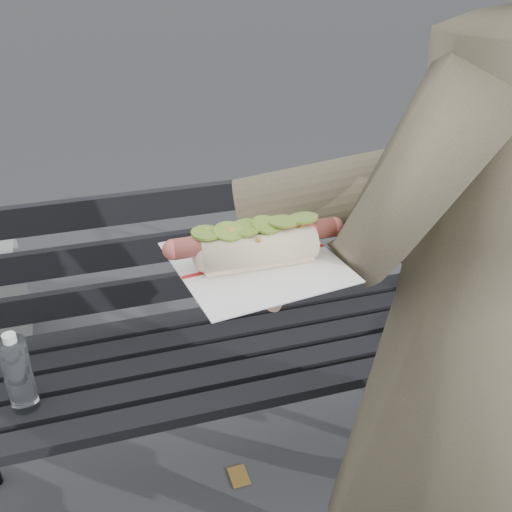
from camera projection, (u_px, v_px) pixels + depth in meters
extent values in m
cylinder|color=black|center=(459.00, 412.00, 1.75)|extent=(0.04, 0.04, 0.45)
cylinder|color=black|center=(402.00, 343.00, 2.04)|extent=(0.04, 0.04, 0.45)
cube|color=black|center=(238.00, 400.00, 1.46)|extent=(1.50, 0.07, 0.03)
cube|color=black|center=(229.00, 376.00, 1.53)|extent=(1.50, 0.07, 0.03)
cube|color=black|center=(220.00, 355.00, 1.61)|extent=(1.50, 0.07, 0.03)
cube|color=black|center=(213.00, 335.00, 1.68)|extent=(1.50, 0.07, 0.03)
cube|color=black|center=(206.00, 317.00, 1.76)|extent=(1.50, 0.07, 0.03)
cube|color=black|center=(416.00, 224.00, 1.83)|extent=(0.04, 0.03, 0.42)
cube|color=black|center=(202.00, 282.00, 1.73)|extent=(1.50, 0.02, 0.08)
cube|color=black|center=(200.00, 242.00, 1.66)|extent=(1.50, 0.02, 0.08)
cube|color=black|center=(197.00, 199.00, 1.60)|extent=(1.50, 0.02, 0.08)
cylinder|color=white|center=(19.00, 375.00, 1.37)|extent=(0.06, 0.06, 0.19)
cylinder|color=white|center=(9.00, 338.00, 1.32)|extent=(0.03, 0.03, 0.02)
imported|color=brown|center=(462.00, 337.00, 1.01)|extent=(0.74, 0.62, 1.74)
cylinder|color=brown|center=(414.00, 176.00, 0.83)|extent=(0.51, 0.23, 0.19)
cylinder|color=#D8A384|center=(284.00, 261.00, 0.75)|extent=(0.09, 0.08, 0.07)
ellipsoid|color=#D8A384|center=(256.00, 274.00, 0.74)|extent=(0.10, 0.12, 0.03)
cylinder|color=#D8A384|center=(218.00, 292.00, 0.70)|extent=(0.06, 0.02, 0.02)
cylinder|color=#D8A384|center=(214.00, 283.00, 0.71)|extent=(0.06, 0.02, 0.02)
cylinder|color=#D8A384|center=(211.00, 275.00, 0.73)|extent=(0.06, 0.02, 0.02)
cylinder|color=#D8A384|center=(207.00, 267.00, 0.75)|extent=(0.06, 0.02, 0.02)
cylinder|color=#D8A384|center=(278.00, 294.00, 0.69)|extent=(0.04, 0.05, 0.02)
cube|color=white|center=(256.00, 262.00, 0.73)|extent=(0.21, 0.21, 0.00)
cube|color=#B21E1E|center=(256.00, 261.00, 0.73)|extent=(0.19, 0.03, 0.00)
cylinder|color=#B44F45|center=(256.00, 238.00, 0.71)|extent=(0.20, 0.02, 0.02)
sphere|color=#B44F45|center=(173.00, 250.00, 0.69)|extent=(0.02, 0.02, 0.02)
sphere|color=#B44F45|center=(333.00, 227.00, 0.74)|extent=(0.02, 0.02, 0.02)
sphere|color=#9E6B2D|center=(212.00, 233.00, 0.70)|extent=(0.01, 0.01, 0.01)
sphere|color=#9E6B2D|center=(220.00, 231.00, 0.71)|extent=(0.01, 0.01, 0.01)
sphere|color=#9E6B2D|center=(212.00, 234.00, 0.70)|extent=(0.01, 0.01, 0.01)
sphere|color=#9E6B2D|center=(284.00, 232.00, 0.72)|extent=(0.01, 0.01, 0.01)
sphere|color=#9E6B2D|center=(235.00, 240.00, 0.69)|extent=(0.01, 0.01, 0.01)
sphere|color=#9E6B2D|center=(234.00, 240.00, 0.70)|extent=(0.01, 0.01, 0.01)
sphere|color=#9E6B2D|center=(304.00, 231.00, 0.72)|extent=(0.01, 0.01, 0.01)
sphere|color=#9E6B2D|center=(237.00, 238.00, 0.70)|extent=(0.01, 0.01, 0.01)
sphere|color=#9E6B2D|center=(240.00, 231.00, 0.71)|extent=(0.01, 0.01, 0.01)
sphere|color=#9E6B2D|center=(274.00, 233.00, 0.72)|extent=(0.01, 0.01, 0.01)
sphere|color=#9E6B2D|center=(301.00, 229.00, 0.72)|extent=(0.01, 0.01, 0.01)
sphere|color=#9E6B2D|center=(258.00, 239.00, 0.69)|extent=(0.01, 0.01, 0.01)
sphere|color=#9E6B2D|center=(299.00, 225.00, 0.73)|extent=(0.01, 0.01, 0.01)
sphere|color=#9E6B2D|center=(208.00, 232.00, 0.70)|extent=(0.01, 0.01, 0.01)
sphere|color=#9E6B2D|center=(298.00, 220.00, 0.74)|extent=(0.01, 0.01, 0.01)
sphere|color=#9E6B2D|center=(301.00, 231.00, 0.72)|extent=(0.01, 0.01, 0.01)
sphere|color=#9E6B2D|center=(274.00, 225.00, 0.72)|extent=(0.01, 0.01, 0.01)
sphere|color=#9E6B2D|center=(258.00, 222.00, 0.73)|extent=(0.01, 0.01, 0.01)
sphere|color=#9E6B2D|center=(272.00, 230.00, 0.72)|extent=(0.01, 0.01, 0.01)
sphere|color=#9E6B2D|center=(217.00, 249.00, 0.68)|extent=(0.01, 0.01, 0.01)
sphere|color=#9E6B2D|center=(277.00, 237.00, 0.71)|extent=(0.01, 0.01, 0.01)
sphere|color=#9E6B2D|center=(295.00, 226.00, 0.72)|extent=(0.01, 0.01, 0.01)
sphere|color=#9E6B2D|center=(231.00, 233.00, 0.70)|extent=(0.01, 0.01, 0.01)
sphere|color=#9E6B2D|center=(237.00, 242.00, 0.69)|extent=(0.01, 0.01, 0.01)
cylinder|color=olive|center=(206.00, 233.00, 0.69)|extent=(0.04, 0.04, 0.01)
cylinder|color=olive|center=(229.00, 231.00, 0.69)|extent=(0.04, 0.04, 0.01)
cylinder|color=olive|center=(246.00, 228.00, 0.70)|extent=(0.04, 0.04, 0.01)
cylinder|color=olive|center=(266.00, 225.00, 0.71)|extent=(0.04, 0.04, 0.01)
cylinder|color=olive|center=(283.00, 221.00, 0.71)|extent=(0.04, 0.04, 0.01)
cylinder|color=olive|center=(303.00, 218.00, 0.72)|extent=(0.04, 0.04, 0.01)
cube|color=brown|center=(495.00, 433.00, 1.97)|extent=(0.08, 0.08, 0.00)
cube|color=brown|center=(355.00, 261.00, 2.96)|extent=(0.09, 0.08, 0.00)
cube|color=brown|center=(237.00, 267.00, 2.91)|extent=(0.10, 0.08, 0.00)
cube|color=brown|center=(306.00, 388.00, 2.17)|extent=(0.04, 0.05, 0.00)
cube|color=brown|center=(195.00, 398.00, 2.12)|extent=(0.06, 0.04, 0.00)
cube|color=brown|center=(239.00, 476.00, 1.82)|extent=(0.06, 0.08, 0.00)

